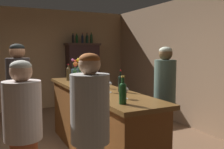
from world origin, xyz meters
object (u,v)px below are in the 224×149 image
at_px(wine_bottle_pinot, 120,83).
at_px(patron_redhead, 19,102).
at_px(wine_glass_front, 96,78).
at_px(flower_arrangement, 76,73).
at_px(display_cabinet, 83,74).
at_px(display_bottle_midright, 87,39).
at_px(bar_counter, 96,122).
at_px(wine_bottle_rose, 123,92).
at_px(patron_near_entrance, 23,132).
at_px(cheese_plate, 91,86).
at_px(wine_glass_mid, 125,91).
at_px(display_bottle_center, 82,39).
at_px(display_bottle_right, 91,38).
at_px(wine_glass_spare, 109,84).
at_px(wine_bottle_syrah, 79,72).
at_px(wine_bottle_malbec, 75,76).
at_px(display_bottle_left, 73,38).
at_px(patron_by_cabinet, 90,136).
at_px(wine_bottle_merlot, 68,73).
at_px(display_bottle_midleft, 77,39).
at_px(wine_bottle_riesling, 77,72).
at_px(wine_glass_rear, 106,81).
at_px(bartender, 165,99).

xyz_separation_m(wine_bottle_pinot, patron_redhead, (-1.25, 0.47, -0.23)).
distance_m(wine_glass_front, flower_arrangement, 0.42).
relative_size(display_cabinet, patron_redhead, 1.05).
bearing_deg(display_bottle_midright, bar_counter, -108.75).
bearing_deg(wine_glass_front, wine_bottle_rose, -101.92).
bearing_deg(display_bottle_midright, patron_near_entrance, -118.23).
relative_size(bar_counter, display_cabinet, 1.62).
bearing_deg(cheese_plate, wine_glass_mid, -90.57).
xyz_separation_m(wine_bottle_pinot, display_bottle_center, (0.80, 3.75, 0.74)).
relative_size(display_bottle_right, patron_redhead, 0.19).
height_order(wine_glass_spare, flower_arrangement, flower_arrangement).
bearing_deg(bar_counter, cheese_plate, 90.18).
bearing_deg(wine_bottle_syrah, display_bottle_center, 68.57).
xyz_separation_m(wine_bottle_pinot, patron_near_entrance, (-1.31, -0.44, -0.35)).
xyz_separation_m(wine_glass_spare, cheese_plate, (-0.01, 0.63, -0.10)).
relative_size(bar_counter, display_bottle_right, 8.97).
bearing_deg(wine_glass_spare, wine_bottle_malbec, 98.80).
relative_size(wine_bottle_rose, wine_glass_spare, 2.06).
xyz_separation_m(wine_glass_spare, display_bottle_left, (0.69, 3.73, 0.76)).
relative_size(display_bottle_left, patron_by_cabinet, 0.18).
relative_size(wine_bottle_merlot, wine_bottle_pinot, 1.02).
xyz_separation_m(wine_glass_mid, display_bottle_midright, (1.12, 4.19, 0.77)).
relative_size(wine_bottle_malbec, display_bottle_midleft, 1.06).
bearing_deg(wine_glass_mid, wine_bottle_pinot, 68.09).
relative_size(wine_bottle_rose, display_bottle_right, 0.91).
relative_size(wine_bottle_riesling, wine_glass_front, 2.25).
height_order(bar_counter, wine_glass_rear, wine_glass_rear).
relative_size(wine_bottle_merlot, wine_glass_front, 2.18).
xyz_separation_m(display_bottle_left, patron_near_entrance, (-1.84, -4.19, -1.09)).
xyz_separation_m(wine_bottle_malbec, wine_bottle_rose, (-0.02, -1.67, -0.00)).
relative_size(display_bottle_left, display_bottle_midleft, 1.03).
height_order(bar_counter, flower_arrangement, flower_arrangement).
height_order(bar_counter, wine_glass_spare, wine_glass_spare).
bearing_deg(wine_glass_rear, bartender, -38.91).
relative_size(wine_bottle_merlot, display_bottle_right, 0.92).
bearing_deg(display_bottle_midleft, wine_glass_spare, -102.09).
relative_size(wine_bottle_pinot, wine_glass_rear, 1.83).
bearing_deg(cheese_plate, display_bottle_left, 77.32).
bearing_deg(wine_bottle_riesling, display_bottle_midleft, 71.73).
height_order(wine_bottle_riesling, bartender, bartender).
relative_size(bar_counter, wine_glass_mid, 21.04).
height_order(wine_glass_rear, display_bottle_right, display_bottle_right).
height_order(bar_counter, wine_bottle_merlot, wine_bottle_merlot).
height_order(display_bottle_left, patron_by_cabinet, display_bottle_left).
bearing_deg(display_bottle_center, wine_bottle_merlot, -115.64).
bearing_deg(wine_bottle_malbec, display_bottle_left, 72.95).
distance_m(wine_glass_front, wine_glass_spare, 0.80).
relative_size(cheese_plate, display_bottle_midleft, 0.54).
bearing_deg(wine_bottle_riesling, wine_bottle_pinot, -89.14).
bearing_deg(flower_arrangement, patron_redhead, -145.65).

